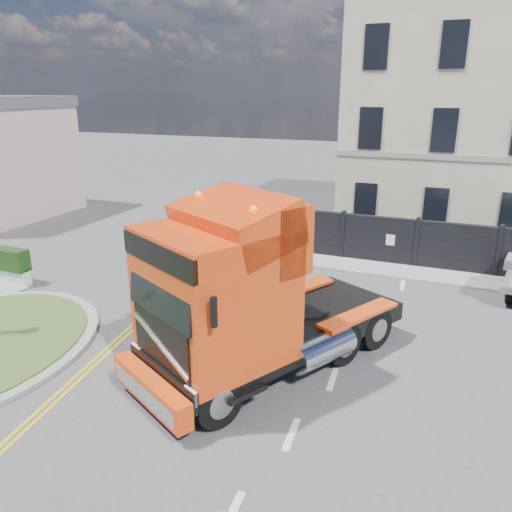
% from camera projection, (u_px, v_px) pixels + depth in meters
% --- Properties ---
extents(ground, '(120.00, 120.00, 0.00)m').
position_uv_depth(ground, '(232.00, 350.00, 13.91)').
color(ground, '#424244').
rests_on(ground, ground).
extents(hoarding_fence, '(18.80, 0.25, 2.00)m').
position_uv_depth(hoarding_fence, '(485.00, 251.00, 19.15)').
color(hoarding_fence, black).
rests_on(hoarding_fence, ground).
extents(georgian_building, '(12.30, 10.30, 12.80)m').
position_uv_depth(georgian_building, '(483.00, 114.00, 24.43)').
color(georgian_building, beige).
rests_on(georgian_building, ground).
extents(pavement_far, '(20.00, 1.60, 0.12)m').
position_uv_depth(pavement_far, '(466.00, 280.00, 18.85)').
color(pavement_far, gray).
rests_on(pavement_far, ground).
extents(truck, '(6.00, 7.98, 4.52)m').
position_uv_depth(truck, '(241.00, 302.00, 12.04)').
color(truck, black).
rests_on(truck, ground).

